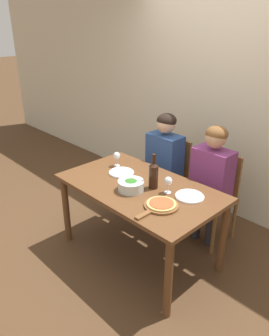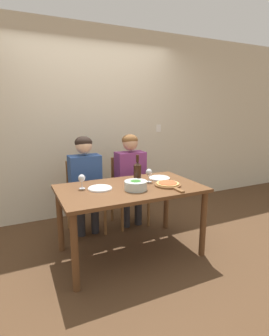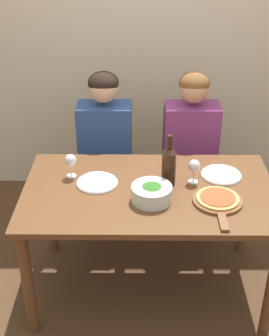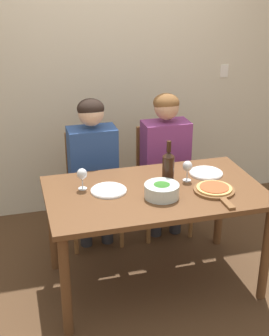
# 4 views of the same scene
# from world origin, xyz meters

# --- Properties ---
(ground_plane) EXTENTS (40.00, 40.00, 0.00)m
(ground_plane) POSITION_xyz_m (0.00, 0.00, 0.00)
(ground_plane) COLOR #4C331E
(back_wall) EXTENTS (10.00, 0.06, 2.70)m
(back_wall) POSITION_xyz_m (0.00, 1.35, 1.35)
(back_wall) COLOR beige
(back_wall) RESTS_ON ground
(dining_table) EXTENTS (1.48, 0.86, 0.76)m
(dining_table) POSITION_xyz_m (0.00, 0.00, 0.66)
(dining_table) COLOR brown
(dining_table) RESTS_ON ground
(chair_left) EXTENTS (0.42, 0.42, 0.91)m
(chair_left) POSITION_xyz_m (-0.30, 0.78, 0.50)
(chair_left) COLOR brown
(chair_left) RESTS_ON ground
(chair_right) EXTENTS (0.42, 0.42, 0.91)m
(chair_right) POSITION_xyz_m (0.31, 0.78, 0.50)
(chair_right) COLOR brown
(chair_right) RESTS_ON ground
(person_woman) EXTENTS (0.47, 0.51, 1.24)m
(person_woman) POSITION_xyz_m (-0.30, 0.67, 0.75)
(person_woman) COLOR #28282D
(person_woman) RESTS_ON ground
(person_man) EXTENTS (0.47, 0.51, 1.24)m
(person_man) POSITION_xyz_m (0.31, 0.67, 0.75)
(person_man) COLOR #28282D
(person_man) RESTS_ON ground
(wine_bottle) EXTENTS (0.08, 0.08, 0.32)m
(wine_bottle) POSITION_xyz_m (0.11, 0.06, 0.89)
(wine_bottle) COLOR black
(wine_bottle) RESTS_ON dining_table
(broccoli_bowl) EXTENTS (0.23, 0.23, 0.10)m
(broccoli_bowl) POSITION_xyz_m (0.01, -0.11, 0.80)
(broccoli_bowl) COLOR silver
(broccoli_bowl) RESTS_ON dining_table
(dinner_plate_left) EXTENTS (0.25, 0.25, 0.02)m
(dinner_plate_left) POSITION_xyz_m (-0.31, 0.06, 0.77)
(dinner_plate_left) COLOR white
(dinner_plate_left) RESTS_ON dining_table
(dinner_plate_right) EXTENTS (0.25, 0.25, 0.02)m
(dinner_plate_right) POSITION_xyz_m (0.44, 0.16, 0.77)
(dinner_plate_right) COLOR white
(dinner_plate_right) RESTS_ON dining_table
(pizza_on_board) EXTENTS (0.28, 0.42, 0.04)m
(pizza_on_board) POSITION_xyz_m (0.38, -0.14, 0.77)
(pizza_on_board) COLOR brown
(pizza_on_board) RESTS_ON dining_table
(wine_glass_left) EXTENTS (0.07, 0.07, 0.15)m
(wine_glass_left) POSITION_xyz_m (-0.47, 0.14, 0.86)
(wine_glass_left) COLOR silver
(wine_glass_left) RESTS_ON dining_table
(wine_glass_right) EXTENTS (0.07, 0.07, 0.15)m
(wine_glass_right) POSITION_xyz_m (0.26, 0.08, 0.86)
(wine_glass_right) COLOR silver
(wine_glass_right) RESTS_ON dining_table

